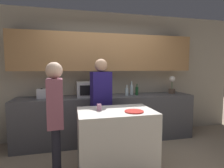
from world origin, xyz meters
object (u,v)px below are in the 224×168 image
Objects in this scene: cup_0 at (99,107)px; person_center at (55,113)px; potted_plant at (172,85)px; bottle_2 at (137,91)px; microwave at (90,89)px; bottle_0 at (127,92)px; person_left at (101,98)px; bottle_1 at (132,90)px; plate_on_island at (134,111)px; toaster at (44,93)px.

cup_0 is 0.59m from person_center.
potted_plant is 2.16m from cup_0.
person_center is at bearing -142.70° from bottle_2.
person_center is at bearing -169.81° from cup_0.
bottle_2 is at bearing -2.25° from microwave.
person_left reaches higher than bottle_0.
potted_plant is 1.10m from bottle_0.
cup_0 is at bearing -132.13° from bottle_2.
cup_0 is 0.05× the size of person_left.
person_left reaches higher than cup_0.
bottle_0 is (0.76, -0.07, -0.06)m from microwave.
bottle_1 reaches higher than bottle_2.
microwave is at bearing 109.48° from plate_on_island.
bottle_2 is at bearing 67.31° from plate_on_island.
plate_on_island is at bearing -70.52° from microwave.
bottle_0 is 0.80m from person_left.
bottle_2 is 0.15× the size of person_center.
potted_plant is at bearing 2.73° from bottle_2.
person_center is (-2.42, -1.23, -0.20)m from potted_plant.
bottle_2 is 0.14× the size of person_left.
cup_0 is at bearing 95.93° from person_center.
microwave is at bearing -178.00° from bottle_1.
bottle_2 is at bearing -36.70° from bottle_1.
bottle_1 is at bearing 178.20° from potted_plant.
cup_0 is at bearing -148.49° from potted_plant.
cup_0 is (-0.75, -1.06, -0.06)m from bottle_0.
bottle_0 is 0.24m from bottle_2.
potted_plant is 2.72m from person_center.
bottle_1 reaches higher than toaster.
bottle_0 is 0.14× the size of person_center.
bottle_1 is (-0.95, 0.03, -0.09)m from potted_plant.
person_center is at bearing -139.33° from bottle_1.
bottle_1 reaches higher than plate_on_island.
plate_on_island is 2.85× the size of cup_0.
cup_0 is (-0.98, -1.09, -0.07)m from bottle_2.
toaster reaches higher than cup_0.
person_center is at bearing -153.02° from potted_plant.
bottle_1 is at bearing 0.97° from toaster.
toaster is (-0.87, 0.00, -0.06)m from microwave.
bottle_2 is 1.39m from plate_on_island.
bottle_0 is at bearing -176.31° from potted_plant.
toaster is at bearing 180.00° from potted_plant.
microwave is 0.77m from bottle_0.
microwave is 0.90m from bottle_1.
person_left is (1.00, -0.57, -0.03)m from toaster.
potted_plant reaches higher than bottle_0.
cup_0 is (-0.89, -1.16, -0.08)m from bottle_1.
bottle_2 is at bearing 47.87° from cup_0.
person_left is at bearing -76.28° from microwave.
bottle_0 is at bearing -172.84° from bottle_2.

